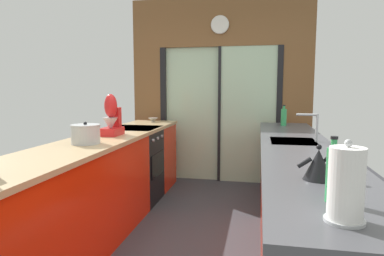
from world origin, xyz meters
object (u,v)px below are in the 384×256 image
object	(u,v)px
oven_range	(135,165)
mixing_bowl	(153,120)
soap_bottle_far	(284,117)
stock_pot	(86,134)
kettle	(319,164)
paper_towel_roll	(346,185)
stand_mixer	(112,120)
soap_bottle_near	(333,173)

from	to	relation	value
oven_range	mixing_bowl	size ratio (longest dim) A/B	6.56
oven_range	soap_bottle_far	size ratio (longest dim) A/B	3.47
stock_pot	oven_range	bearing A→B (deg)	90.87
oven_range	kettle	bearing A→B (deg)	-48.57
mixing_bowl	stock_pot	distance (m)	1.90
oven_range	paper_towel_roll	distance (m)	3.23
kettle	paper_towel_roll	xyz separation A→B (m)	(-0.00, -0.57, 0.05)
paper_towel_roll	soap_bottle_far	bearing A→B (deg)	90.00
mixing_bowl	paper_towel_roll	bearing A→B (deg)	-61.70
stock_pot	paper_towel_roll	size ratio (longest dim) A/B	0.83
kettle	soap_bottle_far	bearing A→B (deg)	90.04
stock_pot	paper_towel_roll	distance (m)	2.27
stand_mixer	kettle	world-z (taller)	stand_mixer
stock_pot	soap_bottle_far	world-z (taller)	soap_bottle_far
soap_bottle_near	soap_bottle_far	xyz separation A→B (m)	(-0.00, 2.98, -0.01)
mixing_bowl	stand_mixer	xyz separation A→B (m)	(0.00, -1.37, 0.13)
stand_mixer	stock_pot	bearing A→B (deg)	-90.00
oven_range	stock_pot	bearing A→B (deg)	-89.13
kettle	mixing_bowl	bearing A→B (deg)	123.11
mixing_bowl	stand_mixer	world-z (taller)	stand_mixer
oven_range	stock_pot	xyz separation A→B (m)	(0.02, -1.21, 0.55)
oven_range	stock_pot	distance (m)	1.33
soap_bottle_far	paper_towel_roll	distance (m)	3.20
soap_bottle_near	mixing_bowl	bearing A→B (deg)	120.03
oven_range	stock_pot	size ratio (longest dim) A/B	3.68
stock_pot	kettle	distance (m)	1.97
kettle	stand_mixer	bearing A→B (deg)	142.53
stock_pot	paper_towel_roll	world-z (taller)	paper_towel_roll
stand_mixer	soap_bottle_near	distance (m)	2.47
mixing_bowl	soap_bottle_far	bearing A→B (deg)	-3.35
stand_mixer	soap_bottle_near	bearing A→B (deg)	-43.92
mixing_bowl	soap_bottle_near	size ratio (longest dim) A/B	0.50
mixing_bowl	kettle	xyz separation A→B (m)	(1.78, -2.73, 0.05)
stock_pot	paper_towel_roll	xyz separation A→B (m)	(1.78, -1.41, 0.05)
kettle	soap_bottle_far	world-z (taller)	soap_bottle_far
mixing_bowl	oven_range	bearing A→B (deg)	-91.53
soap_bottle_near	soap_bottle_far	bearing A→B (deg)	90.00
oven_range	stand_mixer	xyz separation A→B (m)	(0.02, -0.67, 0.63)
stock_pot	soap_bottle_far	distance (m)	2.53
oven_range	kettle	distance (m)	2.78
stand_mixer	soap_bottle_far	size ratio (longest dim) A/B	1.58
oven_range	stand_mixer	bearing A→B (deg)	-88.43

